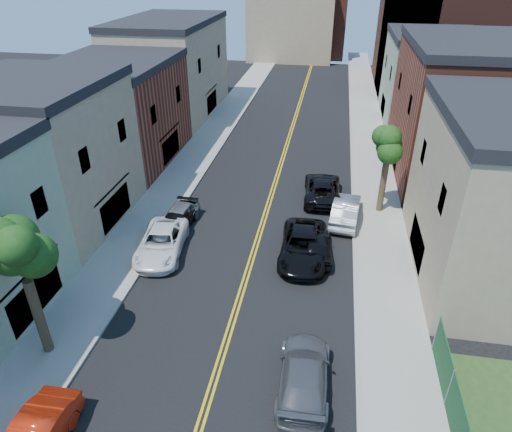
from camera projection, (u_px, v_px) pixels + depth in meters
The scene contains 22 objects.
sidewalk_left at pixel (202, 146), 42.96m from camera, with size 3.20×100.00×0.15m, color gray.
sidewalk_right at pixel (372, 157), 40.63m from camera, with size 3.20×100.00×0.15m, color gray.
curb_left at pixel (220, 147), 42.70m from camera, with size 0.30×100.00×0.15m, color gray.
curb_right at pixel (352, 155), 40.89m from camera, with size 0.30×100.00×0.15m, color gray.
bldg_left_tan_near at pixel (42, 160), 28.85m from camera, with size 9.00×10.00×9.00m, color #998466.
bldg_left_brick at pixel (118, 115), 38.47m from camera, with size 9.00×12.00×8.00m, color brown.
bldg_left_tan_far at pixel (171, 70), 50.02m from camera, with size 9.00×16.00×9.50m, color #998466.
bldg_right_brick at pixel (460, 114), 35.56m from camera, with size 9.00×14.00×10.00m, color brown.
bldg_right_palegrn at pixel (430, 81), 47.86m from camera, with size 9.00×12.00×8.50m, color gray.
church at pixel (435, 31), 58.85m from camera, with size 16.20×14.20×22.60m.
backdrop_left at pixel (291, 23), 75.18m from camera, with size 14.00×8.00×12.00m, color #998466.
backdrop_center at pixel (316, 26), 78.50m from camera, with size 10.00×8.00×10.00m, color brown.
tree_left_mid at pixel (12, 230), 17.54m from camera, with size 5.20×5.20×9.29m.
tree_right_far at pixel (391, 134), 29.26m from camera, with size 4.40×4.40×8.03m.
white_pickup at pixel (161, 242), 27.31m from camera, with size 2.54×5.51×1.53m, color white.
grey_car_left at pixel (178, 217), 30.05m from camera, with size 1.73×4.30×1.46m, color slate.
black_car_left at pixel (177, 220), 29.85m from camera, with size 1.81×4.44×1.29m, color black.
grey_car_right at pixel (304, 375), 18.72m from camera, with size 2.11×5.18×1.50m, color #4F5156.
black_car_right at pixel (317, 245), 27.13m from camera, with size 1.76×4.37×1.49m, color black.
silver_car_right at pixel (346, 210), 30.65m from camera, with size 1.71×4.92×1.62m, color #B8BAC0.
dark_car_right_far at pixel (322, 189), 33.53m from camera, with size 2.64×5.72×1.59m, color black.
black_suv_lane at pixel (303, 246), 26.89m from camera, with size 2.69×5.84×1.62m, color black.
Camera 1 is at (4.02, 0.96, 15.88)m, focal length 31.67 mm.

